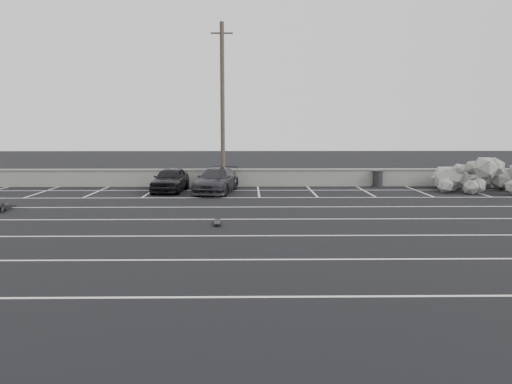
{
  "coord_description": "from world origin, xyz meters",
  "views": [
    {
      "loc": [
        0.47,
        -16.16,
        3.56
      ],
      "look_at": [
        0.75,
        3.57,
        1.0
      ],
      "focal_mm": 35.0,
      "sensor_mm": 36.0,
      "label": 1
    }
  ],
  "objects_px": {
    "utility_pole": "(222,105)",
    "riprap_pile": "(477,180)",
    "car_right": "(216,180)",
    "trash_bin": "(378,179)",
    "car_left": "(170,179)",
    "skateboard": "(217,223)",
    "person": "(5,205)"
  },
  "relations": [
    {
      "from": "person",
      "to": "riprap_pile",
      "type": "bearing_deg",
      "value": 0.69
    },
    {
      "from": "car_right",
      "to": "utility_pole",
      "type": "xyz_separation_m",
      "value": [
        0.27,
        2.13,
        4.16
      ]
    },
    {
      "from": "utility_pole",
      "to": "car_right",
      "type": "bearing_deg",
      "value": -97.09
    },
    {
      "from": "car_left",
      "to": "car_right",
      "type": "distance_m",
      "value": 2.64
    },
    {
      "from": "trash_bin",
      "to": "car_right",
      "type": "bearing_deg",
      "value": -165.17
    },
    {
      "from": "car_left",
      "to": "skateboard",
      "type": "relative_size",
      "value": 4.77
    },
    {
      "from": "skateboard",
      "to": "car_left",
      "type": "bearing_deg",
      "value": 105.6
    },
    {
      "from": "car_left",
      "to": "trash_bin",
      "type": "relative_size",
      "value": 4.09
    },
    {
      "from": "trash_bin",
      "to": "skateboard",
      "type": "height_order",
      "value": "trash_bin"
    },
    {
      "from": "trash_bin",
      "to": "person",
      "type": "xyz_separation_m",
      "value": [
        -18.45,
        -8.09,
        -0.29
      ]
    },
    {
      "from": "person",
      "to": "skateboard",
      "type": "bearing_deg",
      "value": -35.06
    },
    {
      "from": "riprap_pile",
      "to": "skateboard",
      "type": "height_order",
      "value": "riprap_pile"
    },
    {
      "from": "car_left",
      "to": "utility_pole",
      "type": "relative_size",
      "value": 0.42
    },
    {
      "from": "riprap_pile",
      "to": "person",
      "type": "height_order",
      "value": "riprap_pile"
    },
    {
      "from": "car_left",
      "to": "trash_bin",
      "type": "xyz_separation_m",
      "value": [
        12.15,
        2.04,
        -0.18
      ]
    },
    {
      "from": "utility_pole",
      "to": "person",
      "type": "bearing_deg",
      "value": -139.99
    },
    {
      "from": "utility_pole",
      "to": "riprap_pile",
      "type": "xyz_separation_m",
      "value": [
        14.49,
        -1.35,
        -4.26
      ]
    },
    {
      "from": "car_right",
      "to": "trash_bin",
      "type": "relative_size",
      "value": 4.72
    },
    {
      "from": "utility_pole",
      "to": "riprap_pile",
      "type": "distance_m",
      "value": 15.16
    },
    {
      "from": "car_right",
      "to": "utility_pole",
      "type": "bearing_deg",
      "value": 92.08
    },
    {
      "from": "car_right",
      "to": "utility_pole",
      "type": "relative_size",
      "value": 0.48
    },
    {
      "from": "car_left",
      "to": "car_right",
      "type": "bearing_deg",
      "value": -6.61
    },
    {
      "from": "car_left",
      "to": "skateboard",
      "type": "height_order",
      "value": "car_left"
    },
    {
      "from": "utility_pole",
      "to": "skateboard",
      "type": "xyz_separation_m",
      "value": [
        0.36,
        -11.29,
        -4.75
      ]
    },
    {
      "from": "riprap_pile",
      "to": "person",
      "type": "xyz_separation_m",
      "value": [
        -23.65,
        -6.34,
        -0.35
      ]
    },
    {
      "from": "utility_pole",
      "to": "car_left",
      "type": "bearing_deg",
      "value": -150.18
    },
    {
      "from": "trash_bin",
      "to": "person",
      "type": "distance_m",
      "value": 20.15
    },
    {
      "from": "car_left",
      "to": "utility_pole",
      "type": "xyz_separation_m",
      "value": [
        2.86,
        1.64,
        4.14
      ]
    },
    {
      "from": "car_right",
      "to": "person",
      "type": "xyz_separation_m",
      "value": [
        -8.89,
        -5.56,
        -0.46
      ]
    },
    {
      "from": "trash_bin",
      "to": "skateboard",
      "type": "distance_m",
      "value": 14.72
    },
    {
      "from": "car_right",
      "to": "trash_bin",
      "type": "bearing_deg",
      "value": 24.0
    },
    {
      "from": "utility_pole",
      "to": "person",
      "type": "relative_size",
      "value": 4.27
    }
  ]
}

